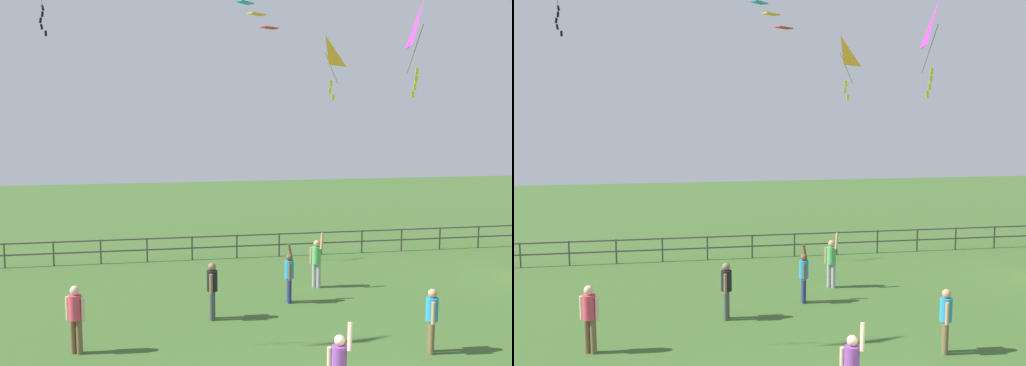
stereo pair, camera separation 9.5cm
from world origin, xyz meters
The scene contains 8 objects.
person_1 centered at (2.79, 3.92, 0.91)m, with size 0.29×0.46×1.59m.
person_2 centered at (-2.18, 7.16, 0.93)m, with size 0.30×0.48×1.63m.
person_4 centered at (1.53, 9.60, 0.94)m, with size 0.42×0.42×1.88m.
person_5 centered at (-5.64, 5.36, 0.97)m, with size 0.47×0.31×1.68m.
person_6 centered at (0.29, 8.23, 0.89)m, with size 0.30×0.46×1.78m.
kite_0 centered at (3.94, 7.32, 8.22)m, with size 0.77×1.24×2.77m.
kite_6 centered at (1.81, 9.82, 7.64)m, with size 0.92×0.90×2.04m.
waterfront_railing centered at (-0.38, 14.00, 0.63)m, with size 36.00×0.06×0.95m.
Camera 2 is at (-3.67, -8.89, 5.80)m, focal length 41.58 mm.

